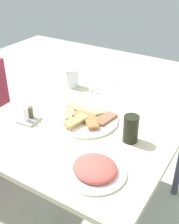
% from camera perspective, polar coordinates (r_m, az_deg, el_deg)
% --- Properties ---
extents(ground_plane, '(6.00, 6.00, 0.00)m').
position_cam_1_polar(ground_plane, '(1.93, 0.35, -20.06)').
color(ground_plane, '#A4AD9D').
extents(dining_table, '(1.07, 0.89, 0.75)m').
position_cam_1_polar(dining_table, '(1.48, 0.43, -3.39)').
color(dining_table, beige).
rests_on(dining_table, ground_plane).
extents(pide_platter, '(0.31, 0.31, 0.04)m').
position_cam_1_polar(pide_platter, '(1.38, -0.66, -1.29)').
color(pide_platter, white).
rests_on(pide_platter, dining_table).
extents(salad_plate_greens, '(0.24, 0.24, 0.05)m').
position_cam_1_polar(salad_plate_greens, '(1.08, 1.08, -11.30)').
color(salad_plate_greens, white).
rests_on(salad_plate_greens, dining_table).
extents(soda_can, '(0.08, 0.08, 0.12)m').
position_cam_1_polar(soda_can, '(1.23, 8.22, -3.33)').
color(soda_can, black).
rests_on(soda_can, dining_table).
extents(drinking_glass, '(0.08, 0.08, 0.11)m').
position_cam_1_polar(drinking_glass, '(1.70, -3.57, 6.80)').
color(drinking_glass, silver).
rests_on(drinking_glass, dining_table).
extents(paper_napkin, '(0.15, 0.15, 0.00)m').
position_cam_1_polar(paper_napkin, '(1.69, 2.89, 4.70)').
color(paper_napkin, white).
rests_on(paper_napkin, dining_table).
extents(fork, '(0.17, 0.07, 0.00)m').
position_cam_1_polar(fork, '(1.68, 3.43, 4.68)').
color(fork, silver).
rests_on(fork, paper_napkin).
extents(spoon, '(0.16, 0.07, 0.00)m').
position_cam_1_polar(spoon, '(1.70, 2.36, 4.96)').
color(spoon, silver).
rests_on(spoon, paper_napkin).
extents(condiment_caddy, '(0.10, 0.10, 0.08)m').
position_cam_1_polar(condiment_caddy, '(1.40, -12.04, -0.97)').
color(condiment_caddy, '#B2B2B7').
rests_on(condiment_caddy, dining_table).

